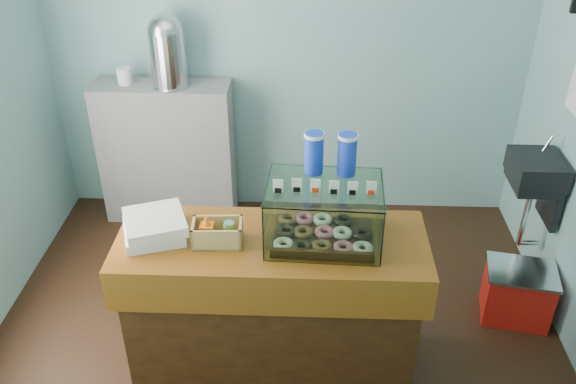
{
  "coord_description": "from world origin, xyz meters",
  "views": [
    {
      "loc": [
        0.18,
        -2.75,
        2.74
      ],
      "look_at": [
        0.08,
        -0.15,
        1.13
      ],
      "focal_mm": 38.0,
      "sensor_mm": 36.0,
      "label": 1
    }
  ],
  "objects_px": {
    "coffee_urn": "(167,49)",
    "red_cooler": "(517,293)",
    "counter": "(273,306)",
    "display_case": "(324,208)"
  },
  "relations": [
    {
      "from": "coffee_urn",
      "to": "red_cooler",
      "type": "relative_size",
      "value": 1.1
    },
    {
      "from": "counter",
      "to": "red_cooler",
      "type": "height_order",
      "value": "counter"
    },
    {
      "from": "coffee_urn",
      "to": "red_cooler",
      "type": "height_order",
      "value": "coffee_urn"
    },
    {
      "from": "display_case",
      "to": "coffee_urn",
      "type": "xyz_separation_m",
      "value": [
        -1.08,
        1.51,
        0.3
      ]
    },
    {
      "from": "counter",
      "to": "display_case",
      "type": "distance_m",
      "value": 0.67
    },
    {
      "from": "red_cooler",
      "to": "display_case",
      "type": "bearing_deg",
      "value": -150.98
    },
    {
      "from": "coffee_urn",
      "to": "red_cooler",
      "type": "distance_m",
      "value": 2.83
    },
    {
      "from": "coffee_urn",
      "to": "counter",
      "type": "bearing_deg",
      "value": -62.44
    },
    {
      "from": "counter",
      "to": "coffee_urn",
      "type": "xyz_separation_m",
      "value": [
        -0.81,
        1.56,
        0.91
      ]
    },
    {
      "from": "counter",
      "to": "coffee_urn",
      "type": "distance_m",
      "value": 1.98
    }
  ]
}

